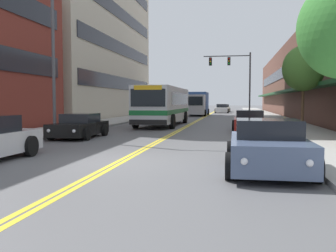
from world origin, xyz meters
name	(u,v)px	position (x,y,z in m)	size (l,w,h in m)	color
ground_plane	(207,116)	(0.00, 37.00, 0.00)	(240.00, 240.00, 0.00)	#565659
sidewalk_left	(151,115)	(-7.34, 37.00, 0.07)	(3.68, 106.00, 0.13)	#9E9B96
sidewalk_right	(265,116)	(7.34, 37.00, 0.07)	(3.68, 106.00, 0.13)	#9E9B96
centre_line	(207,116)	(0.00, 37.00, 0.00)	(0.34, 106.00, 0.01)	yellow
storefront_row_right	(317,80)	(13.41, 37.00, 4.41)	(9.10, 68.00, 8.83)	brown
city_bus	(164,104)	(-1.94, 17.61, 1.65)	(2.86, 11.05, 2.90)	silver
car_black_parked_left_near	(79,126)	(-4.34, 6.85, 0.58)	(2.04, 4.15, 1.23)	black
car_dark_grey_parked_left_far	(167,112)	(-4.39, 32.36, 0.61)	(2.08, 4.28, 1.30)	#38383D
car_slate_blue_parked_right_foreground	(268,147)	(4.33, -0.97, 0.64)	(2.17, 4.19, 1.38)	#475675
car_red_parked_right_mid	(249,121)	(4.39, 12.70, 0.60)	(2.13, 4.60, 1.31)	maroon
car_white_moving_lead	(222,109)	(1.53, 49.66, 0.65)	(2.17, 4.20, 1.41)	white
car_champagne_moving_second	(224,108)	(1.79, 56.38, 0.61)	(2.07, 4.20, 1.31)	beige
box_truck	(198,103)	(-1.22, 37.65, 1.58)	(2.63, 7.73, 3.05)	#B7B7BC
traffic_signal_mast	(235,72)	(3.51, 32.67, 5.21)	(5.38, 0.38, 7.39)	#47474C
street_lamp_left_near	(59,27)	(-4.96, 6.09, 5.47)	(2.66, 0.28, 9.30)	#47474C
street_tree_right_mid	(303,69)	(7.56, 12.81, 3.84)	(2.52, 2.52, 5.10)	brown
fire_hydrant	(285,127)	(5.95, 8.30, 0.59)	(0.34, 0.26, 0.91)	yellow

